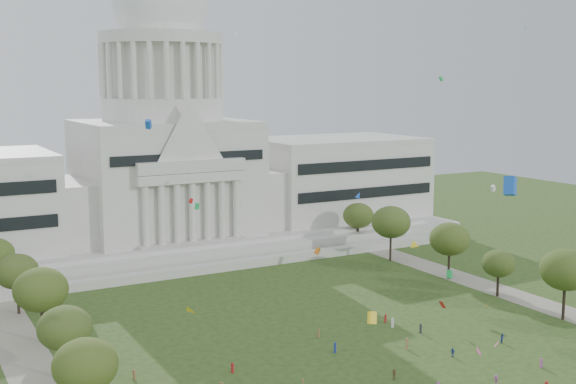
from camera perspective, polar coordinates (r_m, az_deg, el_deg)
capitol at (r=197.82m, az=-9.70°, el=2.08°), size 160.00×64.50×91.30m
path_right at (r=158.45m, az=18.29°, el=-8.06°), size 8.00×160.00×0.04m
row_tree_l_2 at (r=98.14m, az=-15.73°, el=-13.04°), size 8.42×8.42×11.97m
row_tree_r_2 at (r=145.24m, az=21.09°, el=-5.76°), size 9.55×9.55×13.58m
row_tree_l_3 at (r=113.73m, az=-17.23°, el=-10.24°), size 8.12×8.12×11.55m
row_tree_r_3 at (r=157.06m, az=16.31°, el=-5.44°), size 7.01×7.01×9.98m
row_tree_l_4 at (r=130.81m, az=-18.95°, el=-7.32°), size 9.29×9.29×13.21m
row_tree_r_4 at (r=167.76m, az=12.65°, el=-3.65°), size 9.19×9.19×13.06m
row_tree_l_5 at (r=148.68m, az=-20.65°, el=-5.91°), size 8.33×8.33×11.85m
row_tree_r_5 at (r=182.06m, az=8.15°, el=-2.37°), size 9.82×9.82×13.96m
row_tree_r_6 at (r=198.01m, az=5.57°, el=-1.86°), size 8.42×8.42×11.97m
person_2 at (r=131.55m, az=16.59°, el=-11.02°), size 0.94×0.77×1.68m
person_3 at (r=114.19m, az=16.11°, el=-14.09°), size 0.77×1.10×1.55m
person_4 at (r=113.08m, az=8.38°, el=-14.03°), size 0.61×1.03×1.71m
person_10 at (r=123.26m, az=12.89°, el=-12.25°), size 0.77×1.03×1.57m
distant_crowd at (r=110.36m, az=1.97°, el=-14.53°), size 62.83×38.78×1.90m
kite_swarm at (r=105.73m, az=12.51°, el=-0.71°), size 85.95×107.46×64.27m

